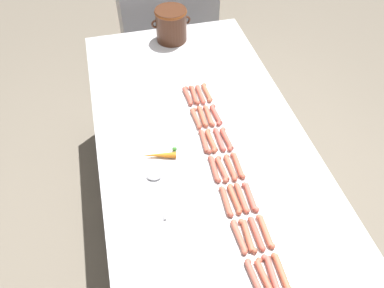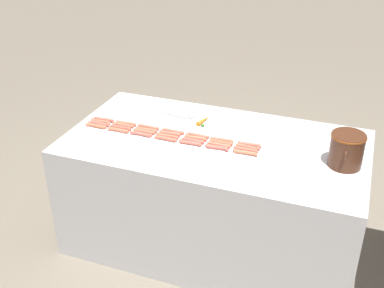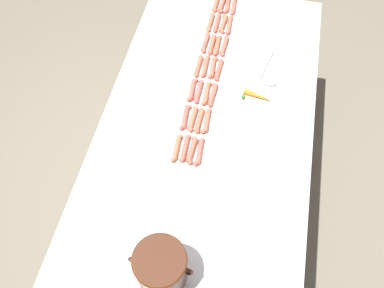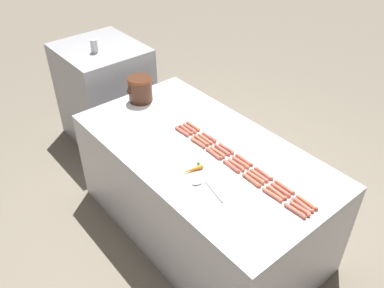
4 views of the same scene
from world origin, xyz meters
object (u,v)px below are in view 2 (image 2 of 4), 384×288
at_px(hot_dog_11, 196,138).
at_px(hot_dog_4, 198,136).
at_px(hot_dog_1, 126,123).
at_px(hot_dog_14, 99,124).
at_px(hot_dog_19, 219,145).
at_px(hot_dog_23, 141,134).
at_px(hot_dog_10, 170,133).
at_px(hot_dog_15, 121,128).
at_px(hot_dog_6, 249,145).
at_px(hot_dog_8, 123,125).
at_px(hot_dog_9, 146,130).
at_px(hot_dog_3, 173,131).
at_px(hot_dog_7, 100,121).
at_px(bean_pot, 347,149).
at_px(hot_dog_18, 193,141).
at_px(hot_dog_22, 118,130).
at_px(hot_dog_24, 166,139).
at_px(serving_spoon, 185,116).
at_px(hot_dog_25, 190,143).
at_px(hot_dog_20, 246,150).
at_px(hot_dog_0, 104,119).
at_px(hot_dog_12, 221,142).
at_px(hot_dog_21, 96,126).
at_px(hot_dog_5, 222,140).
at_px(hot_dog_17, 167,136).
at_px(hot_dog_16, 144,132).
at_px(hot_dog_27, 245,153).
at_px(hot_dog_2, 148,127).
at_px(carrot, 204,120).
at_px(hot_dog_13, 248,147).
at_px(hot_dog_26, 217,147).

bearing_deg(hot_dog_11, hot_dog_4, 176.10).
relative_size(hot_dog_1, hot_dog_14, 1.00).
relative_size(hot_dog_19, hot_dog_23, 1.00).
distance_m(hot_dog_10, hot_dog_15, 0.36).
bearing_deg(hot_dog_6, hot_dog_23, -81.50).
distance_m(hot_dog_8, hot_dog_9, 0.18).
distance_m(hot_dog_3, hot_dog_7, 0.55).
height_order(hot_dog_4, bean_pot, bean_pot).
relative_size(hot_dog_18, hot_dog_22, 1.00).
distance_m(hot_dog_3, hot_dog_9, 0.19).
xyz_separation_m(hot_dog_6, hot_dog_19, (0.07, -0.19, 0.00)).
relative_size(hot_dog_9, hot_dog_24, 1.00).
xyz_separation_m(hot_dog_10, serving_spoon, (-0.31, -0.01, -0.00)).
bearing_deg(hot_dog_19, hot_dog_11, -101.81).
bearing_deg(serving_spoon, hot_dog_25, 25.38).
xyz_separation_m(hot_dog_7, hot_dog_20, (0.03, 1.08, 0.00)).
height_order(hot_dog_3, serving_spoon, hot_dog_3).
relative_size(hot_dog_11, hot_dog_14, 1.00).
distance_m(hot_dog_0, hot_dog_19, 0.90).
bearing_deg(hot_dog_7, hot_dog_1, 102.09).
relative_size(hot_dog_12, hot_dog_25, 1.00).
bearing_deg(hot_dog_14, hot_dog_21, -4.37).
xyz_separation_m(hot_dog_1, hot_dog_25, (0.11, 0.53, 0.00)).
height_order(hot_dog_21, hot_dog_24, same).
relative_size(hot_dog_3, hot_dog_10, 1.00).
bearing_deg(hot_dog_4, hot_dog_25, -5.31).
xyz_separation_m(hot_dog_0, hot_dog_18, (0.08, 0.71, 0.00)).
bearing_deg(serving_spoon, hot_dog_5, 52.89).
distance_m(hot_dog_8, hot_dog_17, 0.36).
bearing_deg(hot_dog_11, bean_pot, 90.07).
height_order(hot_dog_16, hot_dog_27, same).
distance_m(hot_dog_2, hot_dog_16, 0.07).
height_order(hot_dog_10, hot_dog_27, same).
xyz_separation_m(hot_dog_11, serving_spoon, (-0.31, -0.19, -0.00)).
height_order(hot_dog_19, hot_dog_24, same).
bearing_deg(bean_pot, carrot, -105.09).
bearing_deg(hot_dog_19, hot_dog_3, -101.69).
bearing_deg(hot_dog_20, hot_dog_3, -97.89).
relative_size(hot_dog_8, bean_pot, 0.62).
xyz_separation_m(hot_dog_8, hot_dog_13, (0.00, 0.90, 0.00)).
bearing_deg(hot_dog_7, hot_dog_23, 78.46).
bearing_deg(hot_dog_26, hot_dog_4, -122.57).
distance_m(hot_dog_13, hot_dog_27, 0.08).
relative_size(hot_dog_12, hot_dog_19, 1.00).
distance_m(hot_dog_3, hot_dog_23, 0.22).
relative_size(hot_dog_14, hot_dog_20, 1.00).
height_order(hot_dog_2, hot_dog_25, same).
bearing_deg(hot_dog_16, hot_dog_26, 85.79).
bearing_deg(hot_dog_26, hot_dog_18, -100.85).
bearing_deg(hot_dog_23, hot_dog_27, 89.88).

